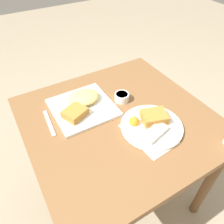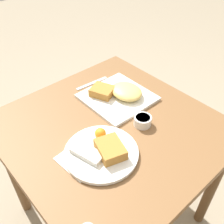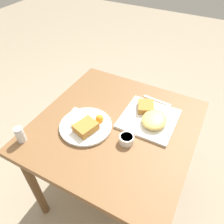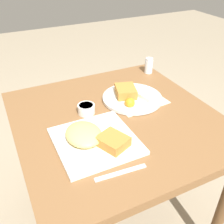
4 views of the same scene
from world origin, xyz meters
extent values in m
plane|color=gray|center=(0.00, 0.00, 0.00)|extent=(8.00, 8.00, 0.00)
cube|color=brown|center=(0.00, 0.00, 0.68)|extent=(0.84, 0.82, 0.04)
cylinder|color=brown|center=(-0.36, -0.35, 0.33)|extent=(0.05, 0.05, 0.66)
cylinder|color=brown|center=(-0.36, 0.35, 0.33)|extent=(0.05, 0.05, 0.66)
cylinder|color=brown|center=(0.36, 0.35, 0.33)|extent=(0.05, 0.05, 0.66)
cube|color=beige|center=(-0.05, 0.15, 0.70)|extent=(0.17, 0.24, 0.00)
cube|color=white|center=(0.12, -0.14, 0.71)|extent=(0.28, 0.28, 0.01)
ellipsoid|color=#EFCC6B|center=(0.10, -0.18, 0.74)|extent=(0.16, 0.13, 0.04)
cube|color=#B77A33|center=(0.17, -0.10, 0.73)|extent=(0.12, 0.12, 0.04)
cylinder|color=white|center=(-0.09, 0.13, 0.71)|extent=(0.27, 0.27, 0.01)
cube|color=#B77A33|center=(-0.12, 0.11, 0.74)|extent=(0.13, 0.12, 0.04)
cube|color=silver|center=(-0.07, 0.17, 0.73)|extent=(0.13, 0.08, 0.02)
sphere|color=orange|center=(-0.03, 0.08, 0.73)|extent=(0.04, 0.04, 0.04)
cylinder|color=white|center=(-0.08, -0.10, 0.72)|extent=(0.07, 0.07, 0.04)
cylinder|color=beige|center=(-0.08, -0.10, 0.74)|extent=(0.06, 0.06, 0.00)
cylinder|color=white|center=(-0.31, 0.36, 0.74)|extent=(0.04, 0.04, 0.07)
cylinder|color=white|center=(-0.31, 0.36, 0.72)|extent=(0.03, 0.03, 0.04)
cylinder|color=silver|center=(-0.31, 0.36, 0.78)|extent=(0.04, 0.04, 0.01)
cube|color=silver|center=(0.29, -0.13, 0.70)|extent=(0.03, 0.18, 0.00)
camera|label=1|loc=(0.40, 0.61, 1.41)|focal=35.00mm
camera|label=2|loc=(-0.58, 0.51, 1.45)|focal=42.00mm
camera|label=3|loc=(-0.72, -0.36, 1.54)|focal=35.00mm
camera|label=4|loc=(0.81, -0.41, 1.32)|focal=42.00mm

